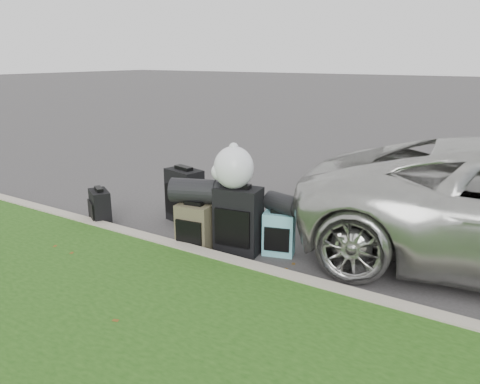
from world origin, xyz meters
The scene contains 12 objects.
ground centered at (0.00, 0.00, 0.00)m, with size 120.00×120.00×0.00m, color #383535.
curb centered at (0.00, -1.00, 0.07)m, with size 120.00×0.18×0.15m, color #9E937F.
suitcase_small_black centered at (-1.87, -0.79, 0.27)m, with size 0.43×0.24×0.53m, color black.
suitcase_large_black_left centered at (-0.98, 0.05, 0.40)m, with size 0.55×0.33×0.79m, color black.
suitcase_olive centered at (-0.18, -0.75, 0.30)m, with size 0.44×0.27×0.60m, color #3F3A28.
suitcase_teal centered at (0.79, -0.30, 0.27)m, with size 0.38×0.23×0.54m, color #5697A0.
suitcase_large_black_right centered at (0.32, -0.50, 0.42)m, with size 0.56×0.34×0.84m, color black.
tote_green centered at (-1.38, 0.55, 0.15)m, with size 0.26×0.21×0.29m, color #19702B.
tote_navy centered at (-0.55, 0.60, 0.17)m, with size 0.31×0.24×0.33m, color navy.
duffel_left centered at (-0.25, -0.67, 0.76)m, with size 0.31×0.31×0.57m, color black.
duffel_right centered at (0.82, -0.27, 0.66)m, with size 0.24×0.24×0.43m, color black.
trash_bag centered at (0.27, -0.51, 1.09)m, with size 0.50×0.50×0.50m, color silver.
Camera 1 is at (3.30, -5.11, 2.39)m, focal length 35.00 mm.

